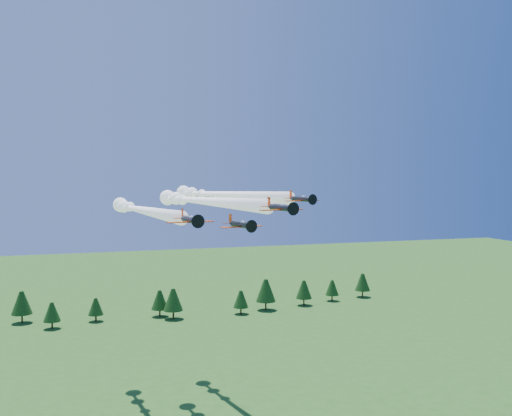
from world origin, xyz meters
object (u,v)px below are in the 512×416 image
object	(u,v)px
plane_lead	(201,201)
plane_left	(140,210)
plane_slot	(240,225)
plane_right	(220,195)

from	to	relation	value
plane_lead	plane_left	distance (m)	15.11
plane_lead	plane_slot	size ratio (longest dim) A/B	6.32
plane_lead	plane_slot	world-z (taller)	plane_lead
plane_lead	plane_slot	xyz separation A→B (m)	(4.13, -15.72, -3.94)
plane_right	plane_lead	bearing A→B (deg)	-132.82
plane_left	plane_slot	distance (m)	29.79
plane_lead	plane_right	xyz separation A→B (m)	(7.33, 12.68, 0.88)
plane_right	plane_slot	xyz separation A→B (m)	(-3.20, -28.39, -4.82)
plane_lead	plane_right	world-z (taller)	plane_right
plane_lead	plane_left	bearing A→B (deg)	129.18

